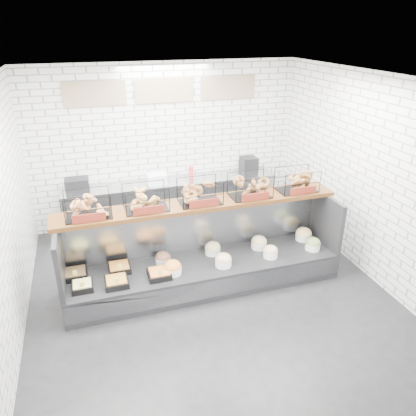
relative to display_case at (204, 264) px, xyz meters
name	(u,v)px	position (x,y,z in m)	size (l,w,h in m)	color
ground	(211,296)	(0.00, -0.34, -0.33)	(5.50, 5.50, 0.00)	black
room_shell	(198,147)	(0.00, 0.26, 1.73)	(5.02, 5.51, 3.01)	white
display_case	(204,264)	(0.00, 0.00, 0.00)	(4.00, 0.90, 1.20)	black
bagel_shelf	(200,194)	(0.00, 0.17, 1.06)	(4.10, 0.50, 0.40)	#3A1F0C
prep_counter	(172,202)	(-0.01, 2.09, 0.14)	(4.00, 0.60, 1.20)	#93969B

